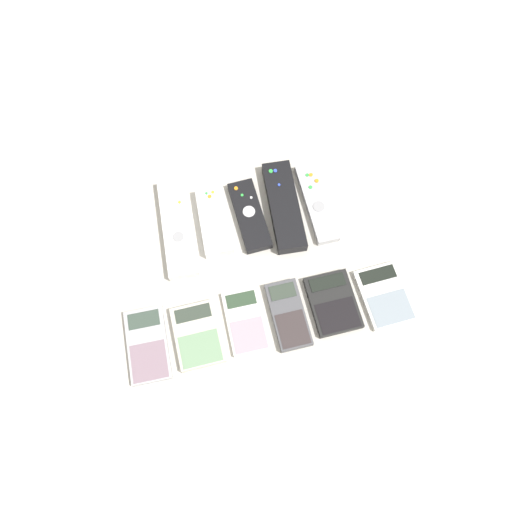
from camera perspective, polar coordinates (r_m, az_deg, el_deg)
ground_plane at (r=1.00m, az=0.46°, el=-2.32°), size 3.00×3.00×0.00m
remote_0 at (r=1.04m, az=-8.94°, el=3.19°), size 0.07×0.22×0.03m
remote_1 at (r=1.04m, az=-4.76°, el=3.95°), size 0.06×0.15×0.03m
remote_2 at (r=1.04m, az=-0.75°, el=4.66°), size 0.06×0.16×0.02m
remote_3 at (r=1.05m, az=3.21°, el=5.69°), size 0.07×0.21×0.03m
remote_4 at (r=1.07m, az=6.93°, el=6.07°), size 0.05×0.19×0.02m
calculator_0 at (r=0.98m, az=-12.28°, el=-9.89°), size 0.08×0.14×0.02m
calculator_1 at (r=0.96m, az=-6.67°, el=-8.98°), size 0.09×0.13×0.02m
calculator_2 at (r=0.97m, az=-1.19°, el=-7.45°), size 0.07×0.13×0.01m
calculator_3 at (r=0.97m, az=3.71°, el=-6.72°), size 0.07×0.14×0.02m
calculator_4 at (r=0.99m, az=8.78°, el=-5.32°), size 0.09×0.12×0.02m
calculator_5 at (r=1.01m, az=14.49°, el=-4.37°), size 0.10×0.13×0.01m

